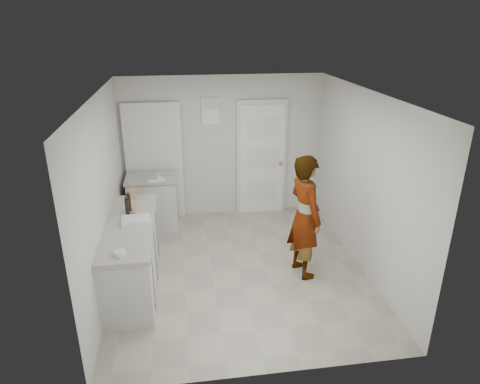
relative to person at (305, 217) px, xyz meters
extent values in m
plane|color=#AEA892|center=(-0.88, 0.21, -0.87)|extent=(4.00, 4.00, 0.00)
plane|color=beige|center=(-0.88, 2.21, 0.38)|extent=(3.50, 0.00, 3.50)
plane|color=beige|center=(-0.88, -1.79, 0.38)|extent=(3.50, 0.00, 3.50)
plane|color=beige|center=(-2.63, 0.21, 0.38)|extent=(0.00, 4.00, 4.00)
plane|color=beige|center=(0.87, 0.21, 0.38)|extent=(0.00, 4.00, 4.00)
plane|color=silver|center=(-0.88, 0.21, 1.63)|extent=(4.00, 4.00, 0.00)
cube|color=white|center=(-0.18, 2.14, 0.13)|extent=(0.80, 0.05, 2.00)
cube|color=silver|center=(-0.18, 2.17, 0.16)|extent=(0.90, 0.04, 2.10)
sphere|color=tan|center=(0.15, 2.09, 0.08)|extent=(0.07, 0.07, 0.07)
cube|color=white|center=(-1.08, 2.18, 1.03)|extent=(0.30, 0.02, 0.45)
cube|color=black|center=(-2.08, 2.18, 0.15)|extent=(0.90, 0.05, 2.04)
cube|color=silver|center=(-2.08, 2.15, 0.16)|extent=(0.98, 0.02, 2.10)
cube|color=silver|center=(-2.33, 0.01, -0.44)|extent=(0.60, 1.90, 0.86)
cube|color=black|center=(-2.33, 0.01, -0.83)|extent=(0.56, 1.86, 0.08)
cube|color=#A8A69A|center=(-2.33, 0.01, 0.03)|extent=(0.64, 1.96, 0.05)
cube|color=silver|center=(-2.13, 1.76, -0.44)|extent=(0.80, 0.55, 0.86)
cube|color=black|center=(-2.13, 1.76, -0.83)|extent=(0.75, 0.54, 0.08)
cube|color=#A8A69A|center=(-2.13, 1.76, 0.03)|extent=(0.84, 0.61, 0.05)
imported|color=silver|center=(0.00, 0.00, 0.00)|extent=(0.56, 0.72, 1.74)
cube|color=#8E6647|center=(-2.34, 0.81, 0.14)|extent=(0.12, 0.08, 0.18)
cylinder|color=tan|center=(-2.29, 0.33, 0.10)|extent=(0.05, 0.05, 0.08)
cylinder|color=black|center=(-2.35, 0.43, 0.16)|extent=(0.07, 0.07, 0.21)
sphere|color=black|center=(-2.35, 0.43, 0.29)|extent=(0.06, 0.06, 0.06)
cylinder|color=black|center=(-2.36, 0.32, 0.16)|extent=(0.06, 0.06, 0.21)
sphere|color=black|center=(-2.36, 0.32, 0.28)|extent=(0.05, 0.05, 0.05)
cube|color=silver|center=(-2.23, 0.03, 0.09)|extent=(0.37, 0.27, 0.06)
cube|color=white|center=(-2.23, 0.03, 0.08)|extent=(0.32, 0.22, 0.05)
cylinder|color=silver|center=(-2.34, -0.78, 0.08)|extent=(0.13, 0.13, 0.05)
sphere|color=white|center=(-2.36, -0.79, 0.08)|extent=(0.04, 0.04, 0.04)
sphere|color=white|center=(-2.32, -0.77, 0.08)|extent=(0.04, 0.04, 0.04)
cube|color=white|center=(-2.07, 1.66, 0.06)|extent=(0.38, 0.41, 0.01)
camera|label=1|loc=(-1.62, -5.05, 2.48)|focal=32.00mm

